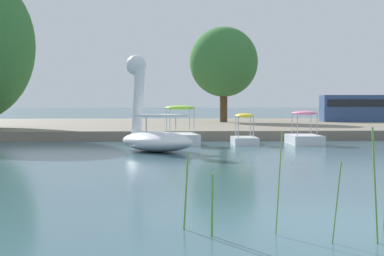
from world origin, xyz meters
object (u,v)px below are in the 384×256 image
parked_van (355,107)px  pedal_boat_yellow (244,135)px  pedal_boat_pink (304,134)px  pedal_boat_lime (180,133)px  tree_broadleaf_right (224,62)px  swan_boat (153,130)px

parked_van → pedal_boat_yellow: bearing=-123.3°
pedal_boat_yellow → pedal_boat_pink: bearing=-1.0°
pedal_boat_lime → pedal_boat_pink: pedal_boat_lime is taller
parked_van → tree_broadleaf_right: bearing=-177.4°
pedal_boat_lime → pedal_boat_yellow: pedal_boat_lime is taller
tree_broadleaf_right → pedal_boat_pink: bearing=-84.1°
swan_boat → pedal_boat_lime: bearing=72.6°
swan_boat → pedal_boat_yellow: bearing=40.8°
pedal_boat_yellow → pedal_boat_pink: pedal_boat_pink is taller
parked_van → pedal_boat_pink: bearing=-116.3°
tree_broadleaf_right → parked_van: tree_broadleaf_right is taller
pedal_boat_pink → parked_van: bearing=63.7°
swan_boat → tree_broadleaf_right: 19.93m
pedal_boat_yellow → tree_broadleaf_right: (0.94, 15.65, 4.27)m
pedal_boat_yellow → parked_van: (10.55, 16.08, 1.08)m
pedal_boat_yellow → parked_van: parked_van is taller
pedal_boat_lime → pedal_boat_pink: size_ratio=1.09×
tree_broadleaf_right → swan_boat: bearing=-104.1°
swan_boat → pedal_boat_pink: swan_boat is taller
pedal_boat_lime → pedal_boat_yellow: 2.74m
pedal_boat_pink → parked_van: 18.03m
swan_boat → pedal_boat_pink: bearing=27.0°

